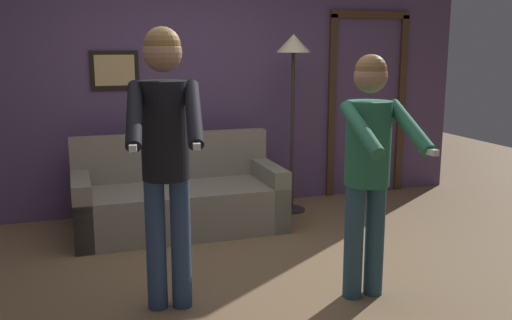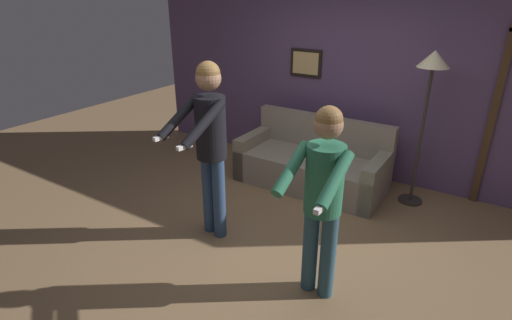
{
  "view_description": "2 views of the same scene",
  "coord_description": "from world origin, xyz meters",
  "px_view_note": "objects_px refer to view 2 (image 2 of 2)",
  "views": [
    {
      "loc": [
        -1.17,
        -3.74,
        1.7
      ],
      "look_at": [
        -0.08,
        -0.5,
        1.01
      ],
      "focal_mm": 40.0,
      "sensor_mm": 36.0,
      "label": 1
    },
    {
      "loc": [
        1.73,
        -3.07,
        2.41
      ],
      "look_at": [
        -0.03,
        -0.29,
        0.99
      ],
      "focal_mm": 28.0,
      "sensor_mm": 36.0,
      "label": 2
    }
  ],
  "objects_px": {
    "person_standing_left": "(209,135)",
    "torchiere_lamp": "(431,77)",
    "person_standing_right": "(323,190)",
    "couch": "(312,165)"
  },
  "relations": [
    {
      "from": "couch",
      "to": "person_standing_left",
      "type": "height_order",
      "value": "person_standing_left"
    },
    {
      "from": "couch",
      "to": "torchiere_lamp",
      "type": "bearing_deg",
      "value": 10.08
    },
    {
      "from": "torchiere_lamp",
      "to": "person_standing_left",
      "type": "relative_size",
      "value": 1.0
    },
    {
      "from": "person_standing_right",
      "to": "couch",
      "type": "bearing_deg",
      "value": 116.07
    },
    {
      "from": "couch",
      "to": "torchiere_lamp",
      "type": "height_order",
      "value": "torchiere_lamp"
    },
    {
      "from": "person_standing_left",
      "to": "torchiere_lamp",
      "type": "bearing_deg",
      "value": 48.77
    },
    {
      "from": "person_standing_left",
      "to": "couch",
      "type": "bearing_deg",
      "value": 76.78
    },
    {
      "from": "person_standing_right",
      "to": "torchiere_lamp",
      "type": "bearing_deg",
      "value": 81.38
    },
    {
      "from": "couch",
      "to": "person_standing_right",
      "type": "height_order",
      "value": "person_standing_right"
    },
    {
      "from": "couch",
      "to": "person_standing_right",
      "type": "xyz_separation_m",
      "value": [
        0.92,
        -1.87,
        0.71
      ]
    }
  ]
}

